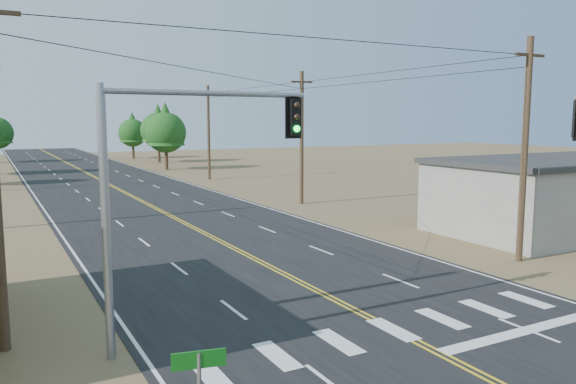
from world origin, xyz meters
TOP-DOWN VIEW (x-y plane):
  - road at (0.00, 30.00)m, footprint 15.00×200.00m
  - building_right at (19.00, 16.00)m, footprint 15.00×8.00m
  - utility_pole_right_near at (10.50, 12.00)m, footprint 1.80×0.30m
  - utility_pole_right_mid at (10.50, 32.00)m, footprint 1.80×0.30m
  - utility_pole_right_far at (10.50, 52.00)m, footprint 1.80×0.30m
  - signal_mast_left at (-6.26, 10.02)m, footprint 6.10×0.43m
  - tree_right_near at (9.87, 65.93)m, footprint 5.19×5.19m
  - tree_right_mid at (12.45, 78.68)m, footprint 5.27×5.27m
  - tree_right_far at (11.05, 89.27)m, footprint 4.61×4.61m

SIDE VIEW (x-z plane):
  - road at x=0.00m, z-range 0.00..0.02m
  - building_right at x=19.00m, z-range 0.00..4.00m
  - tree_right_far at x=11.05m, z-range 0.86..8.55m
  - signal_mast_left at x=-6.26m, z-range 1.29..8.63m
  - utility_pole_right_near at x=10.50m, z-range 0.12..10.12m
  - utility_pole_right_mid at x=10.50m, z-range 0.12..10.12m
  - utility_pole_right_far at x=10.50m, z-range 0.12..10.12m
  - tree_right_near at x=9.87m, z-range 0.97..9.61m
  - tree_right_mid at x=12.45m, z-range 0.98..9.76m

